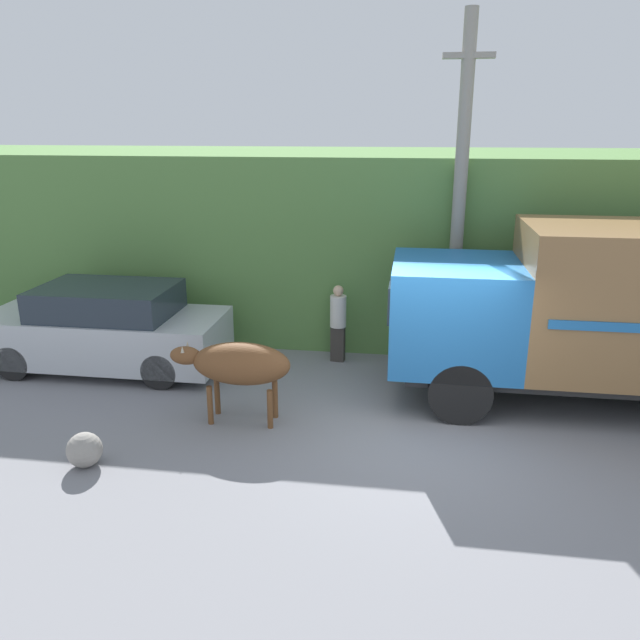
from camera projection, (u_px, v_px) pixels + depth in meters
name	position (u px, v px, depth m)	size (l,w,h in m)	color
ground_plane	(425.00, 433.00, 9.60)	(60.00, 60.00, 0.00)	gray
hillside_embankment	(426.00, 236.00, 14.99)	(32.00, 5.97, 3.94)	#568442
building_backdrop	(264.00, 255.00, 14.07)	(6.12, 2.70, 3.43)	#8CC69E
cargo_truck	(620.00, 310.00, 10.05)	(6.97, 2.33, 3.04)	#2D2D2D
brown_cow	(238.00, 364.00, 9.74)	(1.94, 0.68, 1.32)	brown
parked_suv	(105.00, 329.00, 11.96)	(4.58, 1.86, 1.64)	silver
pedestrian_on_hill	(338.00, 320.00, 12.30)	(0.35, 0.35, 1.56)	#38332D
utility_pole	(460.00, 193.00, 11.46)	(0.90, 0.24, 6.46)	gray
roadside_rock	(84.00, 450.00, 8.62)	(0.49, 0.49, 0.49)	gray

